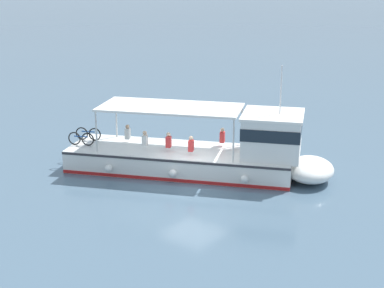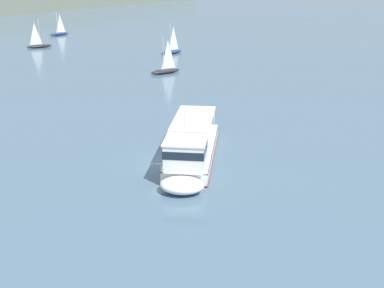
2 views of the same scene
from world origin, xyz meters
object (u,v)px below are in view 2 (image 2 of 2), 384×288
object	(u,v)px
ferry_main	(190,153)
sailboat_near_port	(166,70)
sailboat_horizon_east	(39,45)
sailboat_horizon_west	(59,33)
sailboat_far_left	(172,51)

from	to	relation	value
ferry_main	sailboat_near_port	distance (m)	34.76
sailboat_near_port	sailboat_horizon_east	xyz separation A→B (m)	(7.14, 34.87, 0.00)
sailboat_horizon_west	sailboat_near_port	world-z (taller)	same
sailboat_horizon_west	ferry_main	bearing A→B (deg)	-126.67
sailboat_near_port	sailboat_far_left	size ratio (longest dim) A/B	1.00
sailboat_horizon_west	sailboat_near_port	size ratio (longest dim) A/B	1.00
ferry_main	sailboat_horizon_east	bearing A→B (deg)	58.47
ferry_main	sailboat_far_left	size ratio (longest dim) A/B	2.37
sailboat_horizon_west	sailboat_near_port	xyz separation A→B (m)	(-22.80, -45.98, 0.00)
sailboat_far_left	ferry_main	bearing A→B (deg)	-144.22
ferry_main	sailboat_near_port	size ratio (longest dim) A/B	2.37
sailboat_far_left	sailboat_horizon_east	world-z (taller)	same
ferry_main	sailboat_horizon_east	size ratio (longest dim) A/B	2.37
sailboat_near_port	sailboat_far_left	xyz separation A→B (m)	(14.85, 9.03, 0.00)
sailboat_far_left	sailboat_horizon_east	size ratio (longest dim) A/B	1.00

